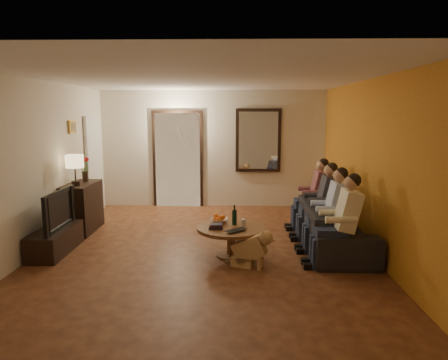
{
  "coord_description": "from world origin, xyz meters",
  "views": [
    {
      "loc": [
        0.44,
        -5.91,
        2.08
      ],
      "look_at": [
        0.3,
        0.3,
        1.05
      ],
      "focal_mm": 32.0,
      "sensor_mm": 36.0,
      "label": 1
    }
  ],
  "objects_px": {
    "dresser": "(82,207)",
    "person_d": "(315,197)",
    "tv": "(53,210)",
    "wine_bottle": "(234,215)",
    "person_b": "(332,214)",
    "coffee_table": "(231,241)",
    "person_c": "(323,205)",
    "sofa": "(333,225)",
    "laptop": "(238,231)",
    "dog": "(250,247)",
    "person_a": "(343,225)",
    "tv_stand": "(55,241)",
    "table_lamp": "(75,170)",
    "bowl": "(219,220)"
  },
  "relations": [
    {
      "from": "dresser",
      "to": "person_d",
      "type": "relative_size",
      "value": 0.81
    },
    {
      "from": "tv",
      "to": "wine_bottle",
      "type": "bearing_deg",
      "value": -89.94
    },
    {
      "from": "person_b",
      "to": "coffee_table",
      "type": "distance_m",
      "value": 1.57
    },
    {
      "from": "person_c",
      "to": "wine_bottle",
      "type": "bearing_deg",
      "value": -154.2
    },
    {
      "from": "dresser",
      "to": "person_d",
      "type": "xyz_separation_m",
      "value": [
        4.18,
        0.18,
        0.17
      ]
    },
    {
      "from": "person_b",
      "to": "wine_bottle",
      "type": "height_order",
      "value": "person_b"
    },
    {
      "from": "dresser",
      "to": "sofa",
      "type": "xyz_separation_m",
      "value": [
        4.28,
        -0.72,
        -0.1
      ]
    },
    {
      "from": "dresser",
      "to": "sofa",
      "type": "bearing_deg",
      "value": -9.61
    },
    {
      "from": "dresser",
      "to": "tv",
      "type": "xyz_separation_m",
      "value": [
        0.0,
        -1.14,
        0.23
      ]
    },
    {
      "from": "dresser",
      "to": "coffee_table",
      "type": "relative_size",
      "value": 0.98
    },
    {
      "from": "dresser",
      "to": "coffee_table",
      "type": "bearing_deg",
      "value": -24.82
    },
    {
      "from": "dresser",
      "to": "laptop",
      "type": "bearing_deg",
      "value": -28.68
    },
    {
      "from": "person_d",
      "to": "coffee_table",
      "type": "bearing_deg",
      "value": -137.09
    },
    {
      "from": "tv",
      "to": "laptop",
      "type": "height_order",
      "value": "tv"
    },
    {
      "from": "dog",
      "to": "laptop",
      "type": "distance_m",
      "value": 0.28
    },
    {
      "from": "sofa",
      "to": "person_a",
      "type": "height_order",
      "value": "person_a"
    },
    {
      "from": "tv_stand",
      "to": "coffee_table",
      "type": "bearing_deg",
      "value": -2.09
    },
    {
      "from": "table_lamp",
      "to": "dog",
      "type": "height_order",
      "value": "table_lamp"
    },
    {
      "from": "person_a",
      "to": "coffee_table",
      "type": "distance_m",
      "value": 1.61
    },
    {
      "from": "dresser",
      "to": "dog",
      "type": "bearing_deg",
      "value": -29.55
    },
    {
      "from": "person_a",
      "to": "person_d",
      "type": "distance_m",
      "value": 1.8
    },
    {
      "from": "bowl",
      "to": "person_a",
      "type": "bearing_deg",
      "value": -19.86
    },
    {
      "from": "tv",
      "to": "sofa",
      "type": "relative_size",
      "value": 0.45
    },
    {
      "from": "laptop",
      "to": "coffee_table",
      "type": "bearing_deg",
      "value": 68.75
    },
    {
      "from": "coffee_table",
      "to": "person_b",
      "type": "bearing_deg",
      "value": 7.82
    },
    {
      "from": "dresser",
      "to": "bowl",
      "type": "distance_m",
      "value": 2.68
    },
    {
      "from": "sofa",
      "to": "tv",
      "type": "bearing_deg",
      "value": 97.26
    },
    {
      "from": "tv_stand",
      "to": "laptop",
      "type": "bearing_deg",
      "value": -7.77
    },
    {
      "from": "sofa",
      "to": "person_c",
      "type": "height_order",
      "value": "person_c"
    },
    {
      "from": "dog",
      "to": "table_lamp",
      "type": "bearing_deg",
      "value": 173.63
    },
    {
      "from": "tv",
      "to": "bowl",
      "type": "xyz_separation_m",
      "value": [
        2.49,
        0.12,
        -0.18
      ]
    },
    {
      "from": "dresser",
      "to": "bowl",
      "type": "xyz_separation_m",
      "value": [
        2.49,
        -1.01,
        0.05
      ]
    },
    {
      "from": "person_c",
      "to": "person_d",
      "type": "height_order",
      "value": "same"
    },
    {
      "from": "wine_bottle",
      "to": "laptop",
      "type": "relative_size",
      "value": 0.94
    },
    {
      "from": "person_a",
      "to": "laptop",
      "type": "height_order",
      "value": "person_a"
    },
    {
      "from": "person_c",
      "to": "laptop",
      "type": "bearing_deg",
      "value": -142.44
    },
    {
      "from": "table_lamp",
      "to": "coffee_table",
      "type": "bearing_deg",
      "value": -20.8
    },
    {
      "from": "person_d",
      "to": "coffee_table",
      "type": "relative_size",
      "value": 1.2
    },
    {
      "from": "bowl",
      "to": "dog",
      "type": "bearing_deg",
      "value": -55.91
    },
    {
      "from": "table_lamp",
      "to": "tv",
      "type": "bearing_deg",
      "value": -90.0
    },
    {
      "from": "dresser",
      "to": "person_b",
      "type": "relative_size",
      "value": 0.81
    },
    {
      "from": "person_d",
      "to": "dog",
      "type": "bearing_deg",
      "value": -124.5
    },
    {
      "from": "sofa",
      "to": "person_b",
      "type": "xyz_separation_m",
      "value": [
        -0.1,
        -0.3,
        0.27
      ]
    },
    {
      "from": "tv_stand",
      "to": "tv",
      "type": "bearing_deg",
      "value": -90.0
    },
    {
      "from": "laptop",
      "to": "person_a",
      "type": "bearing_deg",
      "value": -45.43
    },
    {
      "from": "person_b",
      "to": "person_a",
      "type": "bearing_deg",
      "value": -90.0
    },
    {
      "from": "person_a",
      "to": "dog",
      "type": "distance_m",
      "value": 1.3
    },
    {
      "from": "person_a",
      "to": "laptop",
      "type": "xyz_separation_m",
      "value": [
        -1.41,
        0.11,
        -0.14
      ]
    },
    {
      "from": "person_c",
      "to": "wine_bottle",
      "type": "relative_size",
      "value": 3.87
    },
    {
      "from": "person_d",
      "to": "laptop",
      "type": "xyz_separation_m",
      "value": [
        -1.41,
        -1.69,
        -0.14
      ]
    }
  ]
}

